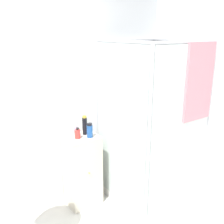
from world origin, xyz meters
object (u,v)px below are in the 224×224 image
sink (22,188)px  shampoo_bottle_blue (90,131)px  shampoo_bottle_tall_black (85,125)px  lotion_bottle_white (76,131)px  soap_dispenser (77,134)px

sink → shampoo_bottle_blue: bearing=16.4°
sink → shampoo_bottle_tall_black: shampoo_bottle_tall_black is taller
lotion_bottle_white → shampoo_bottle_blue: bearing=-47.2°
sink → shampoo_bottle_blue: 0.94m
shampoo_bottle_blue → lotion_bottle_white: shampoo_bottle_blue is taller
soap_dispenser → shampoo_bottle_tall_black: shampoo_bottle_tall_black is taller
shampoo_bottle_tall_black → lotion_bottle_white: bearing=176.4°
soap_dispenser → shampoo_bottle_blue: (0.13, -0.05, 0.03)m
soap_dispenser → shampoo_bottle_blue: bearing=-21.8°
sink → shampoo_bottle_blue: (0.86, 0.25, 0.29)m
sink → soap_dispenser: (0.73, 0.30, 0.26)m
lotion_bottle_white → shampoo_bottle_tall_black: bearing=-3.6°
soap_dispenser → shampoo_bottle_tall_black: (0.13, 0.06, 0.06)m
sink → lotion_bottle_white: bearing=26.5°
soap_dispenser → shampoo_bottle_tall_black: 0.15m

